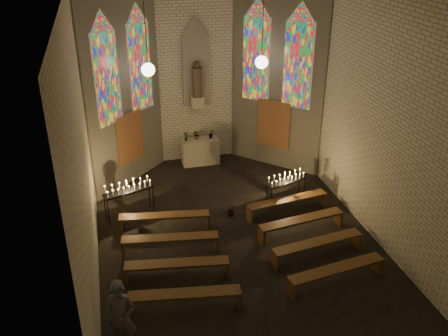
{
  "coord_description": "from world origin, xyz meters",
  "views": [
    {
      "loc": [
        -3.3,
        -11.65,
        8.58
      ],
      "look_at": [
        -0.23,
        0.76,
        2.12
      ],
      "focal_mm": 40.0,
      "sensor_mm": 36.0,
      "label": 1
    }
  ],
  "objects_px": {
    "altar": "(200,151)",
    "votive_stand_left": "(128,188)",
    "aisle_flower_pot": "(231,210)",
    "visitor": "(121,318)",
    "votive_stand_right": "(286,179)"
  },
  "relations": [
    {
      "from": "altar",
      "to": "aisle_flower_pot",
      "type": "relative_size",
      "value": 3.56
    },
    {
      "from": "altar",
      "to": "votive_stand_left",
      "type": "height_order",
      "value": "votive_stand_left"
    },
    {
      "from": "votive_stand_left",
      "to": "altar",
      "type": "bearing_deg",
      "value": 29.67
    },
    {
      "from": "votive_stand_right",
      "to": "visitor",
      "type": "xyz_separation_m",
      "value": [
        -5.61,
        -5.06,
        -0.0
      ]
    },
    {
      "from": "aisle_flower_pot",
      "to": "visitor",
      "type": "bearing_deg",
      "value": -127.46
    },
    {
      "from": "votive_stand_left",
      "to": "visitor",
      "type": "relative_size",
      "value": 0.89
    },
    {
      "from": "visitor",
      "to": "aisle_flower_pot",
      "type": "bearing_deg",
      "value": 65.01
    },
    {
      "from": "altar",
      "to": "votive_stand_left",
      "type": "relative_size",
      "value": 0.85
    },
    {
      "from": "aisle_flower_pot",
      "to": "votive_stand_left",
      "type": "height_order",
      "value": "votive_stand_left"
    },
    {
      "from": "aisle_flower_pot",
      "to": "votive_stand_right",
      "type": "distance_m",
      "value": 2.09
    },
    {
      "from": "altar",
      "to": "aisle_flower_pot",
      "type": "distance_m",
      "value": 3.99
    },
    {
      "from": "votive_stand_left",
      "to": "aisle_flower_pot",
      "type": "bearing_deg",
      "value": -31.49
    },
    {
      "from": "visitor",
      "to": "altar",
      "type": "bearing_deg",
      "value": 80.68
    },
    {
      "from": "altar",
      "to": "aisle_flower_pot",
      "type": "bearing_deg",
      "value": -87.59
    },
    {
      "from": "altar",
      "to": "votive_stand_right",
      "type": "xyz_separation_m",
      "value": [
        2.11,
        -3.69,
        0.43
      ]
    }
  ]
}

